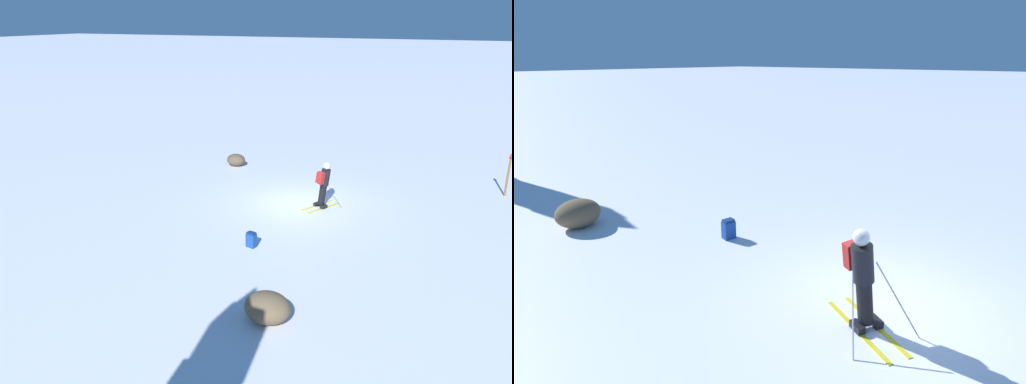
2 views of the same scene
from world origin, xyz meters
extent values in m
plane|color=white|center=(0.00, 0.00, 0.00)|extent=(300.00, 300.00, 0.00)
cube|color=yellow|center=(-1.00, 0.08, 0.01)|extent=(0.86, 1.58, 0.01)
cube|color=yellow|center=(-0.68, -0.08, 0.01)|extent=(0.86, 1.58, 0.01)
cube|color=black|center=(-1.00, 0.08, 0.07)|extent=(0.25, 0.31, 0.12)
cube|color=black|center=(-0.68, -0.08, 0.07)|extent=(0.25, 0.31, 0.12)
cylinder|color=black|center=(-0.91, 0.03, 0.53)|extent=(0.45, 0.40, 0.84)
cylinder|color=black|center=(-1.00, 0.08, 1.24)|extent=(0.53, 0.50, 0.67)
sphere|color=tan|center=(-1.05, 0.11, 1.67)|extent=(0.33, 0.32, 0.26)
sphere|color=silver|center=(-1.06, 0.11, 1.70)|extent=(0.38, 0.37, 0.30)
cube|color=#AD231E|center=(-0.88, 0.31, 1.28)|extent=(0.38, 0.31, 0.48)
cylinder|color=#B7B7BC|center=(-1.43, -0.04, 0.59)|extent=(0.47, 0.37, 1.19)
cylinder|color=#B7B7BC|center=(-0.67, -0.42, 0.62)|extent=(0.33, 0.74, 1.26)
cube|color=#194293|center=(0.12, 4.26, 0.22)|extent=(0.34, 0.28, 0.44)
cube|color=navy|center=(0.12, 4.26, 0.47)|extent=(0.31, 0.25, 0.06)
ellipsoid|color=brown|center=(-1.94, 7.82, 0.37)|extent=(1.15, 0.98, 0.75)
ellipsoid|color=brown|center=(4.60, -3.69, 0.30)|extent=(0.92, 0.78, 0.60)
cylinder|color=brown|center=(-7.33, -4.32, 0.88)|extent=(0.08, 0.08, 1.77)
cylinder|color=red|center=(-7.33, -4.32, 1.62)|extent=(0.13, 0.13, 0.10)
camera|label=1|loc=(-5.90, 17.32, 6.95)|focal=35.00mm
camera|label=2|loc=(-6.13, -2.38, 4.27)|focal=28.00mm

